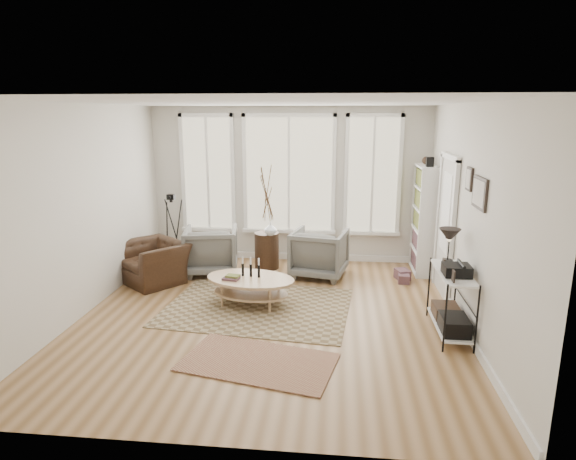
# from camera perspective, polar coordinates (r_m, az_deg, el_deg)

# --- Properties ---
(room) EXTENTS (5.50, 5.54, 2.90)m
(room) POSITION_cam_1_polar(r_m,az_deg,el_deg) (6.44, -2.12, 1.66)
(room) COLOR #9F794F
(room) RESTS_ON ground
(bay_window) EXTENTS (4.14, 0.12, 2.24)m
(bay_window) POSITION_cam_1_polar(r_m,az_deg,el_deg) (9.05, 0.11, 6.31)
(bay_window) COLOR tan
(bay_window) RESTS_ON ground
(door) EXTENTS (0.09, 1.06, 2.22)m
(door) POSITION_cam_1_polar(r_m,az_deg,el_deg) (7.73, 18.20, 0.70)
(door) COLOR silver
(door) RESTS_ON ground
(bookcase) EXTENTS (0.31, 0.85, 2.06)m
(bookcase) POSITION_cam_1_polar(r_m,az_deg,el_deg) (8.77, 15.82, 1.22)
(bookcase) COLOR white
(bookcase) RESTS_ON ground
(low_shelf) EXTENTS (0.38, 1.08, 1.30)m
(low_shelf) POSITION_cam_1_polar(r_m,az_deg,el_deg) (6.50, 18.78, -7.38)
(low_shelf) COLOR white
(low_shelf) RESTS_ON ground
(wall_art) EXTENTS (0.04, 0.88, 0.44)m
(wall_art) POSITION_cam_1_polar(r_m,az_deg,el_deg) (6.24, 21.46, 4.53)
(wall_art) COLOR black
(wall_art) RESTS_ON ground
(rug_main) EXTENTS (2.81, 2.22, 0.01)m
(rug_main) POSITION_cam_1_polar(r_m,az_deg,el_deg) (7.14, -3.62, -9.08)
(rug_main) COLOR brown
(rug_main) RESTS_ON ground
(rug_runner) EXTENTS (1.88, 1.30, 0.01)m
(rug_runner) POSITION_cam_1_polar(r_m,az_deg,el_deg) (5.68, -3.57, -15.32)
(rug_runner) COLOR brown
(rug_runner) RESTS_ON ground
(coffee_table) EXTENTS (1.45, 1.06, 0.61)m
(coffee_table) POSITION_cam_1_polar(r_m,az_deg,el_deg) (7.14, -4.54, -6.36)
(coffee_table) COLOR tan
(coffee_table) RESTS_ON ground
(armchair_left) EXTENTS (1.04, 1.06, 0.83)m
(armchair_left) POSITION_cam_1_polar(r_m,az_deg,el_deg) (8.60, -9.08, -2.36)
(armchair_left) COLOR slate
(armchair_left) RESTS_ON ground
(armchair_right) EXTENTS (1.05, 1.07, 0.83)m
(armchair_right) POSITION_cam_1_polar(r_m,az_deg,el_deg) (8.35, 3.74, -2.71)
(armchair_right) COLOR slate
(armchair_right) RESTS_ON ground
(side_table) EXTENTS (0.44, 0.44, 1.85)m
(side_table) POSITION_cam_1_polar(r_m,az_deg,el_deg) (8.65, -2.56, 1.14)
(side_table) COLOR #342013
(side_table) RESTS_ON ground
(vase) EXTENTS (0.26, 0.26, 0.23)m
(vase) POSITION_cam_1_polar(r_m,az_deg,el_deg) (8.51, -2.11, 0.13)
(vase) COLOR silver
(vase) RESTS_ON side_table
(accent_chair) EXTENTS (1.39, 1.37, 0.68)m
(accent_chair) POSITION_cam_1_polar(r_m,az_deg,el_deg) (8.38, -15.68, -3.68)
(accent_chair) COLOR #342013
(accent_chair) RESTS_ON ground
(tripod_camera) EXTENTS (0.48, 0.48, 1.36)m
(tripod_camera) POSITION_cam_1_polar(r_m,az_deg,el_deg) (8.99, -13.47, -0.48)
(tripod_camera) COLOR black
(tripod_camera) RESTS_ON ground
(book_stack_near) EXTENTS (0.28, 0.31, 0.17)m
(book_stack_near) POSITION_cam_1_polar(r_m,az_deg,el_deg) (8.49, 13.40, -5.14)
(book_stack_near) COLOR brown
(book_stack_near) RESTS_ON ground
(book_stack_far) EXTENTS (0.20, 0.24, 0.15)m
(book_stack_far) POSITION_cam_1_polar(r_m,az_deg,el_deg) (8.32, 13.55, -5.61)
(book_stack_far) COLOR brown
(book_stack_far) RESTS_ON ground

